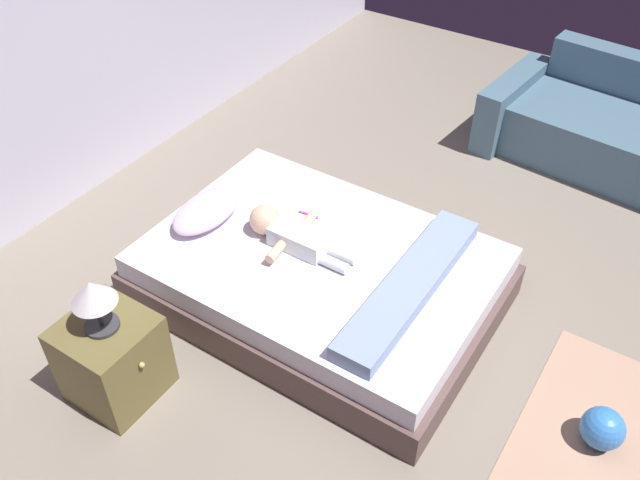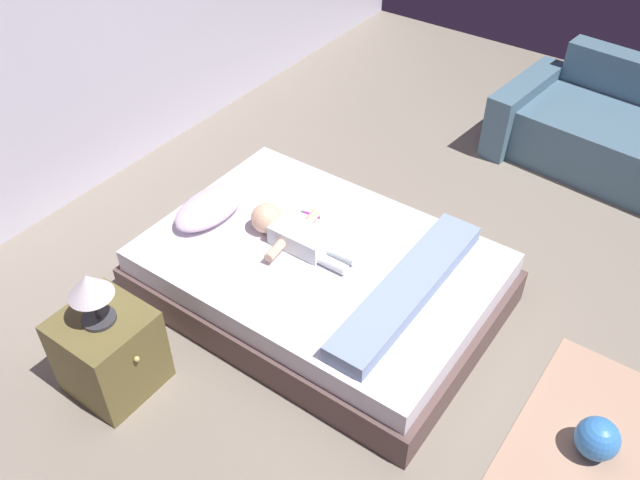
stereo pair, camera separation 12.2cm
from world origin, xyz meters
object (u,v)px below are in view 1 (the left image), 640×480
baby (289,233)px  nightstand (113,359)px  pillow (207,210)px  lamp (93,296)px  toothbrush (308,214)px  couch (623,135)px  toy_ball (603,428)px  bed (320,276)px

baby → nightstand: (-1.13, 0.32, -0.19)m
pillow → lamp: size_ratio=1.73×
toothbrush → nightstand: nightstand is taller
couch → nightstand: size_ratio=4.10×
couch → lamp: 4.00m
lamp → toy_ball: bearing=-64.5°
toothbrush → nightstand: bearing=169.0°
couch → nightstand: couch is taller
couch → toy_ball: (-2.55, -0.60, -0.14)m
pillow → nightstand: size_ratio=1.07×
bed → baby: baby is taller
toothbrush → toy_ball: (-0.33, -1.97, -0.26)m
pillow → toy_ball: size_ratio=2.42×
baby → toy_ball: baby is taller
pillow → lamp: bearing=-167.8°
nightstand → toy_ball: bearing=-64.5°
baby → lamp: size_ratio=2.29×
toothbrush → toy_ball: bearing=-99.6°
pillow → lamp: lamp is taller
lamp → baby: bearing=-15.9°
nightstand → pillow: bearing=12.2°
bed → nightstand: size_ratio=4.12×
couch → lamp: size_ratio=6.63×
pillow → lamp: (-1.04, -0.23, 0.27)m
baby → lamp: bearing=164.1°
lamp → pillow: bearing=12.2°
lamp → nightstand: bearing=-90.0°
bed → toothbrush: toothbrush is taller
pillow → couch: 3.19m
bed → baby: 0.33m
pillow → nightstand: 1.08m
pillow → baby: 0.56m
lamp → toy_ball: lamp is taller
baby → nightstand: baby is taller
couch → toy_ball: couch is taller
lamp → toy_ball: (1.07, -2.24, -0.59)m
baby → nightstand: 1.20m
pillow → couch: (2.58, -1.87, -0.18)m
bed → toothbrush: 0.41m
couch → lamp: (-3.62, 1.64, 0.45)m
couch → lamp: bearing=155.6°
nightstand → toy_ball: 2.48m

